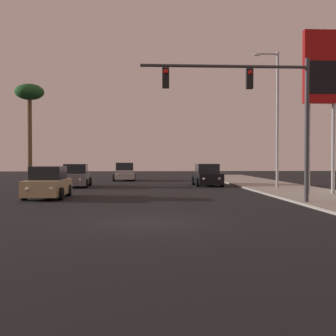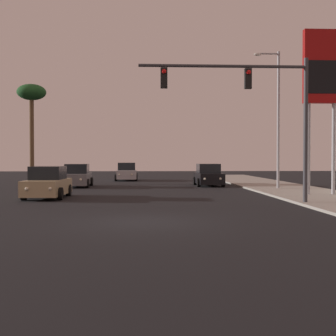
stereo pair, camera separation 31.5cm
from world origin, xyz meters
name	(u,v)px [view 1 (the left image)]	position (x,y,z in m)	size (l,w,h in m)	color
ground_plane	(146,222)	(0.00, 0.00, 0.00)	(120.00, 120.00, 0.00)	black
sidewalk_right	(314,195)	(9.50, 10.00, 0.06)	(5.00, 60.00, 0.12)	#9E998E
car_grey	(76,176)	(-4.89, 19.16, 0.76)	(2.04, 4.33, 1.68)	slate
car_silver	(124,172)	(-1.63, 28.74, 0.76)	(2.04, 4.34, 1.68)	#B7B7BC
car_black	(207,176)	(4.94, 19.82, 0.76)	(2.04, 4.32, 1.68)	black
car_tan	(48,184)	(-5.05, 9.48, 0.76)	(2.04, 4.34, 1.68)	tan
traffic_light_mast	(259,100)	(5.16, 5.29, 4.74)	(7.64, 0.36, 6.50)	#38383D
street_lamp	(276,113)	(8.77, 14.96, 5.12)	(1.74, 0.24, 9.00)	#99999E
gas_station_sign	(321,76)	(9.76, 9.68, 6.62)	(2.00, 0.42, 9.00)	#99999E
palm_tree_mid	(30,97)	(-9.31, 24.00, 7.17)	(2.40, 2.40, 8.26)	brown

